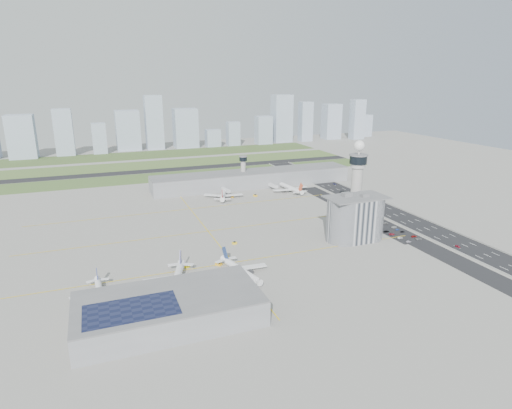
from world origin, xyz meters
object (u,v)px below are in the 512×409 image
object	(u,v)px
secondary_tower	(243,169)
car_hw_4	(298,174)
airplane_far_a	(223,191)
jet_bridge_far_1	(269,186)
jet_bridge_near_2	(228,284)
car_lot_1	(400,238)
car_lot_7	(414,236)
tug_3	(234,243)
tug_5	(255,195)
car_lot_4	(380,227)
car_lot_5	(378,226)
airplane_near_b	(176,275)
airplane_near_a	(99,289)
car_lot_10	(394,227)
car_lot_3	(386,231)
car_lot_0	(409,241)
control_tower	(357,179)
car_hw_0	(458,246)
car_hw_1	(373,205)
tug_4	(232,196)
airplane_near_c	(241,266)
airplane_far_b	(290,185)
tug_2	(219,264)
jet_bridge_far_0	(223,190)
tug_0	(144,289)
tug_1	(187,266)
car_hw_2	(335,184)
car_lot_6	(419,239)
car_lot_11	(386,223)
car_lot_2	(392,234)
jet_bridge_near_0	(111,304)
jet_bridge_near_1	(172,293)
admin_building	(355,218)
car_lot_8	(402,232)

from	to	relation	value
secondary_tower	car_hw_4	xyz separation A→B (m)	(77.79, 27.98, -18.15)
airplane_far_a	jet_bridge_far_1	world-z (taller)	airplane_far_a
jet_bridge_near_2	airplane_far_a	bearing A→B (deg)	-6.03
car_lot_1	car_lot_7	world-z (taller)	car_lot_1
tug_3	tug_5	distance (m)	122.95
car_lot_4	car_hw_4	size ratio (longest dim) A/B	0.97
car_lot_5	airplane_near_b	bearing A→B (deg)	112.79
car_lot_5	airplane_far_a	bearing A→B (deg)	43.75
airplane_near_a	airplane_far_a	bearing A→B (deg)	142.68
car_lot_10	car_lot_3	bearing A→B (deg)	109.04
tug_5	car_lot_0	world-z (taller)	tug_5
control_tower	car_hw_0	world-z (taller)	control_tower
car_hw_1	tug_4	bearing A→B (deg)	156.61
airplane_near_c	airplane_far_b	bearing A→B (deg)	132.82
jet_bridge_near_2	tug_2	size ratio (longest dim) A/B	3.89
jet_bridge_far_0	tug_0	distance (m)	203.72
tug_1	car_hw_2	bearing A→B (deg)	-76.88
secondary_tower	airplane_far_b	distance (m)	53.07
airplane_near_a	car_hw_2	size ratio (longest dim) A/B	8.12
car_lot_6	car_lot_5	bearing A→B (deg)	24.59
car_lot_11	car_lot_3	bearing A→B (deg)	151.24
car_lot_4	car_lot_2	bearing A→B (deg)	171.34
car_lot_3	car_lot_6	xyz separation A→B (m)	(11.55, -20.63, -0.06)
car_lot_0	car_hw_0	xyz separation A→B (m)	(24.68, -19.07, -0.01)
jet_bridge_near_0	tug_0	xyz separation A→B (m)	(17.58, 14.09, -1.94)
jet_bridge_far_1	car_hw_1	bearing A→B (deg)	24.96
tug_0	car_lot_1	distance (m)	178.74
control_tower	jet_bridge_near_1	world-z (taller)	control_tower
admin_building	car_lot_3	size ratio (longest dim) A/B	9.27
car_hw_2	tug_5	bearing A→B (deg)	-171.49
airplane_near_a	tug_4	distance (m)	201.01
car_lot_7	car_hw_4	bearing A→B (deg)	-6.33
airplane_far_b	airplane_near_b	bearing A→B (deg)	132.50
tug_2	car_lot_11	world-z (taller)	tug_2
jet_bridge_far_1	tug_3	world-z (taller)	jet_bridge_far_1
tug_1	car_hw_1	bearing A→B (deg)	-94.06
car_lot_10	car_lot_1	bearing A→B (deg)	145.01
jet_bridge_near_2	jet_bridge_far_1	xyz separation A→B (m)	(105.00, 193.00, 0.00)
airplane_near_c	car_lot_0	distance (m)	125.17
tug_2	car_hw_2	xyz separation A→B (m)	(172.20, 152.01, -0.45)
tug_4	car_lot_6	world-z (taller)	tug_4
car_lot_8	airplane_near_a	bearing A→B (deg)	92.97
tug_4	car_lot_4	xyz separation A→B (m)	(77.84, -122.05, -0.34)
jet_bridge_far_1	car_lot_8	bearing A→B (deg)	4.69
car_lot_6	car_hw_0	distance (m)	25.36
control_tower	tug_3	world-z (taller)	control_tower
airplane_far_b	car_lot_1	world-z (taller)	airplane_far_b
car_hw_0	jet_bridge_near_2	bearing A→B (deg)	176.84
airplane_near_a	car_lot_3	xyz separation A→B (m)	(199.89, 27.78, -4.18)
car_lot_1	secondary_tower	bearing A→B (deg)	16.61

